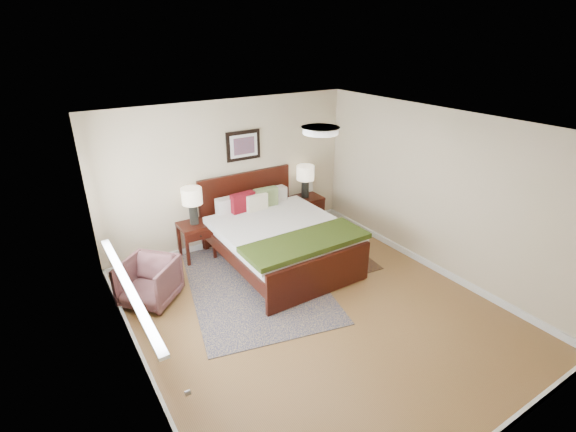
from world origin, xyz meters
The scene contains 18 objects.
floor centered at (0.00, 0.00, 0.00)m, with size 5.00×5.00×0.00m, color brown.
back_wall centered at (0.00, 2.50, 1.25)m, with size 4.50×0.04×2.50m, color #C5B08E.
front_wall centered at (0.00, -2.50, 1.25)m, with size 4.50×0.04×2.50m, color #C5B08E.
left_wall centered at (-2.25, 0.00, 1.25)m, with size 0.04×5.00×2.50m, color #C5B08E.
right_wall centered at (2.25, 0.00, 1.25)m, with size 0.04×5.00×2.50m, color #C5B08E.
ceiling centered at (0.00, 0.00, 2.50)m, with size 4.50×5.00×0.02m, color white.
window centered at (-2.20, 0.70, 1.38)m, with size 0.11×2.72×1.32m.
door centered at (-2.23, -1.75, 1.07)m, with size 0.06×1.00×2.18m.
ceil_fixture centered at (0.00, 0.00, 2.47)m, with size 0.44×0.44×0.08m.
bed centered at (0.26, 1.37, 0.57)m, with size 1.87×2.28×1.23m.
wall_art centered at (0.26, 2.47, 1.72)m, with size 0.62×0.05×0.50m.
nightstand_left centered at (-0.79, 2.25, 0.49)m, with size 0.51×0.46×0.61m.
nightstand_right centered at (1.40, 2.26, 0.38)m, with size 0.62×0.46×0.61m.
lamp_left centered at (-0.79, 2.27, 1.04)m, with size 0.32×0.32×0.61m.
lamp_right centered at (1.40, 2.27, 1.04)m, with size 0.32×0.32×0.61m.
armchair centered at (-1.80, 1.42, 0.32)m, with size 0.68×0.70×0.64m, color brown.
rug_persian centered at (-0.36, 1.00, 0.01)m, with size 1.90×2.68×0.01m, color #0B1339.
rug_navy centered at (1.23, 0.97, 0.01)m, with size 0.85×1.27×0.01m, color black.
Camera 1 is at (-2.81, -3.72, 3.48)m, focal length 26.00 mm.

